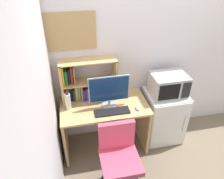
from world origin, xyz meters
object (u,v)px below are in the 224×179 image
(monitor, at_px, (109,91))
(wall_corkboard, at_px, (66,32))
(keyboard, at_px, (112,112))
(water_bottle, at_px, (68,101))
(microwave, at_px, (168,85))
(desk_chair, at_px, (119,163))
(mini_fridge, at_px, (163,116))
(computer_mouse, at_px, (138,108))
(hutch_bookshelf, at_px, (81,82))

(monitor, relative_size, wall_corkboard, 0.72)
(monitor, height_order, wall_corkboard, wall_corkboard)
(wall_corkboard, bearing_deg, keyboard, -46.80)
(monitor, xyz_separation_m, water_bottle, (-0.53, 0.05, -0.12))
(microwave, bearing_deg, keyboard, -165.84)
(desk_chair, height_order, wall_corkboard, wall_corkboard)
(mini_fridge, bearing_deg, water_bottle, -179.48)
(keyboard, relative_size, computer_mouse, 4.86)
(keyboard, bearing_deg, desk_chair, -92.08)
(monitor, height_order, microwave, monitor)
(hutch_bookshelf, distance_m, computer_mouse, 0.82)
(mini_fridge, bearing_deg, microwave, 89.86)
(monitor, bearing_deg, keyboard, -86.04)
(mini_fridge, xyz_separation_m, desk_chair, (-0.85, -0.69, -0.01))
(hutch_bookshelf, relative_size, computer_mouse, 8.03)
(hutch_bookshelf, bearing_deg, desk_chair, -70.04)
(keyboard, relative_size, wall_corkboard, 0.62)
(computer_mouse, bearing_deg, hutch_bookshelf, 149.46)
(monitor, distance_m, water_bottle, 0.54)
(mini_fridge, relative_size, microwave, 1.69)
(hutch_bookshelf, relative_size, mini_fridge, 0.92)
(monitor, bearing_deg, hutch_bookshelf, 142.65)
(keyboard, distance_m, wall_corkboard, 1.13)
(water_bottle, bearing_deg, microwave, 0.65)
(microwave, bearing_deg, desk_chair, -140.75)
(monitor, distance_m, microwave, 0.85)
(computer_mouse, distance_m, desk_chair, 0.71)
(water_bottle, xyz_separation_m, mini_fridge, (1.37, 0.01, -0.48))
(monitor, relative_size, microwave, 1.10)
(monitor, bearing_deg, wall_corkboard, 142.53)
(keyboard, distance_m, computer_mouse, 0.34)
(computer_mouse, relative_size, microwave, 0.19)
(keyboard, height_order, computer_mouse, computer_mouse)
(hutch_bookshelf, distance_m, microwave, 1.19)
(monitor, relative_size, mini_fridge, 0.65)
(hutch_bookshelf, bearing_deg, computer_mouse, -30.54)
(keyboard, bearing_deg, microwave, 14.16)
(keyboard, height_order, water_bottle, water_bottle)
(mini_fridge, bearing_deg, keyboard, -166.03)
(keyboard, distance_m, microwave, 0.88)
(hutch_bookshelf, xyz_separation_m, microwave, (1.17, -0.19, -0.08))
(computer_mouse, bearing_deg, desk_chair, -126.43)
(keyboard, xyz_separation_m, microwave, (0.83, 0.21, 0.17))
(keyboard, height_order, desk_chair, desk_chair)
(monitor, xyz_separation_m, desk_chair, (-0.01, -0.63, -0.61))
(keyboard, xyz_separation_m, water_bottle, (-0.54, 0.19, 0.10))
(computer_mouse, height_order, microwave, microwave)
(microwave, height_order, wall_corkboard, wall_corkboard)
(keyboard, bearing_deg, computer_mouse, -0.49)
(monitor, height_order, keyboard, monitor)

